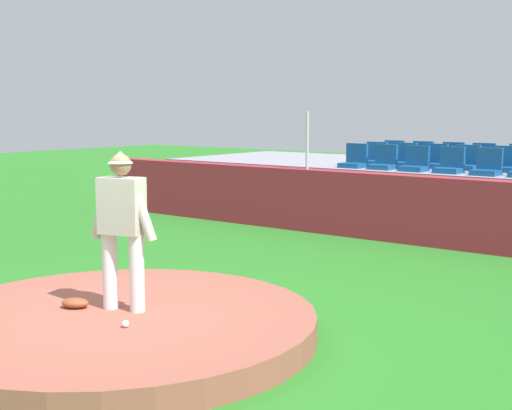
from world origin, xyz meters
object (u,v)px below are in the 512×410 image
stadium_chair_13 (421,157)px  stadium_chair_7 (404,159)px  stadium_chair_10 (505,164)px  stadium_chair_2 (415,163)px  stadium_chair_4 (487,167)px  stadium_chair_14 (452,158)px  stadium_chair_6 (375,158)px  stadium_chair_12 (392,156)px  stadium_chair_0 (354,160)px  stadium_chair_8 (435,160)px  fielding_glove (75,303)px  stadium_chair_9 (467,162)px  baseball (125,324)px  stadium_chair_1 (384,161)px  stadium_chair_15 (482,160)px  stadium_chair_3 (450,165)px  pitcher (122,219)px

stadium_chair_13 → stadium_chair_7: bearing=90.9°
stadium_chair_10 → stadium_chair_7: bearing=-0.1°
stadium_chair_2 → stadium_chair_4: (1.43, -0.01, 0.00)m
stadium_chair_10 → stadium_chair_14: same height
stadium_chair_6 → stadium_chair_12: (-0.02, 0.90, 0.00)m
stadium_chair_0 → stadium_chair_8: size_ratio=1.00×
stadium_chair_6 → stadium_chair_13: bearing=-127.5°
fielding_glove → stadium_chair_14: bearing=61.4°
stadium_chair_10 → stadium_chair_14: bearing=-31.5°
fielding_glove → stadium_chair_9: size_ratio=0.60×
baseball → stadium_chair_4: stadium_chair_4 is taller
fielding_glove → stadium_chair_1: (-0.54, 8.23, 1.04)m
stadium_chair_15 → stadium_chair_14: bearing=-1.3°
stadium_chair_13 → stadium_chair_12: bearing=-0.3°
stadium_chair_10 → stadium_chair_15: bearing=-48.8°
stadium_chair_9 → stadium_chair_15: (-0.01, 0.90, 0.00)m
stadium_chair_1 → fielding_glove: bearing=93.7°
baseball → stadium_chair_2: size_ratio=0.15×
stadium_chair_7 → stadium_chair_13: (-0.01, 0.89, 0.00)m
stadium_chair_2 → stadium_chair_15: bearing=-111.0°
stadium_chair_14 → stadium_chair_15: same height
stadium_chair_4 → stadium_chair_15: 1.95m
stadium_chair_4 → stadium_chair_14: bearing=-52.0°
fielding_glove → stadium_chair_9: (0.86, 9.11, 1.04)m
stadium_chair_14 → stadium_chair_1: bearing=68.3°
stadium_chair_3 → stadium_chair_15: 1.77m
pitcher → stadium_chair_2: bearing=76.5°
stadium_chair_14 → stadium_chair_6: bearing=32.1°
baseball → stadium_chair_12: 10.47m
stadium_chair_15 → stadium_chair_10: bearing=131.2°
baseball → stadium_chair_4: (0.63, 8.34, 1.06)m
baseball → stadium_chair_12: (-2.21, 10.18, 1.06)m
stadium_chair_1 → stadium_chair_13: 1.80m
stadium_chair_12 → stadium_chair_3: bearing=139.5°
stadium_chair_4 → stadium_chair_2: bearing=-0.4°
pitcher → stadium_chair_7: pitcher is taller
stadium_chair_7 → stadium_chair_12: size_ratio=1.00×
stadium_chair_2 → stadium_chair_12: (-1.41, 1.83, 0.00)m
stadium_chair_6 → stadium_chair_15: bearing=-157.4°
stadium_chair_7 → stadium_chair_12: same height
stadium_chair_14 → stadium_chair_10: bearing=148.5°
stadium_chair_9 → stadium_chair_10: same height
baseball → stadium_chair_4: 8.44m
stadium_chair_3 → stadium_chair_7: size_ratio=1.00×
stadium_chair_8 → stadium_chair_12: bearing=-32.5°
stadium_chair_9 → stadium_chair_12: size_ratio=1.00×
stadium_chair_0 → stadium_chair_3: same height
pitcher → stadium_chair_0: pitcher is taller
stadium_chair_3 → fielding_glove: bearing=84.0°
stadium_chair_4 → stadium_chair_15: bearing=-67.5°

